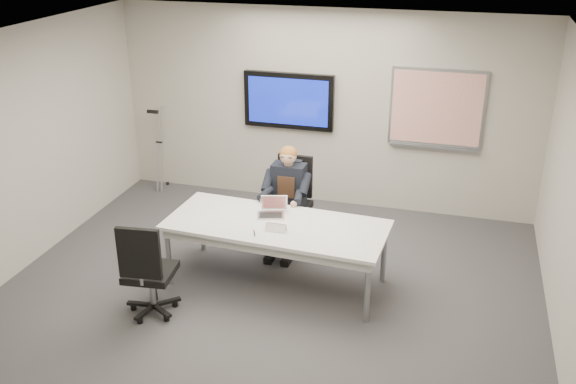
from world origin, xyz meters
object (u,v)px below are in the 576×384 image
(conference_table, at_px, (276,230))
(office_chair_far, at_px, (291,217))
(office_chair_near, at_px, (150,286))
(laptop, at_px, (272,210))
(seated_person, at_px, (285,212))

(conference_table, xyz_separation_m, office_chair_far, (-0.12, 1.03, -0.32))
(conference_table, distance_m, office_chair_near, 1.50)
(laptop, bearing_deg, conference_table, -78.55)
(office_chair_near, xyz_separation_m, laptop, (0.98, 1.20, 0.47))
(office_chair_near, relative_size, seated_person, 0.83)
(office_chair_far, height_order, laptop, office_chair_far)
(office_chair_near, bearing_deg, office_chair_far, -122.10)
(seated_person, xyz_separation_m, laptop, (0.01, -0.55, 0.27))
(conference_table, height_order, seated_person, seated_person)
(office_chair_far, height_order, seated_person, seated_person)
(conference_table, relative_size, laptop, 7.00)
(seated_person, distance_m, laptop, 0.62)
(office_chair_far, distance_m, office_chair_near, 2.23)
(laptop, bearing_deg, office_chair_near, -145.44)
(office_chair_far, xyz_separation_m, office_chair_near, (-0.97, -2.01, -0.01))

